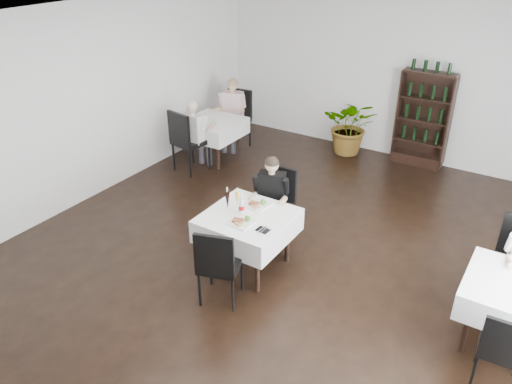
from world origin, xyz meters
TOP-DOWN VIEW (x-y plane):
  - room_shell at (0.00, 0.00)m, footprint 9.00×9.00m
  - wine_shelf at (0.60, 4.31)m, footprint 0.90×0.28m
  - main_table at (-0.30, 0.00)m, footprint 1.03×1.03m
  - left_table at (-2.70, 2.50)m, footprint 0.98×0.98m
  - potted_tree at (-0.66, 4.13)m, footprint 1.16×1.06m
  - main_chair_far at (-0.37, 0.82)m, footprint 0.47×0.48m
  - main_chair_near at (-0.21, -0.76)m, footprint 0.57×0.58m
  - left_chair_far at (-2.68, 3.23)m, footprint 0.55×0.56m
  - left_chair_near at (-2.76, 1.80)m, footprint 0.60×0.60m
  - right_chair_near at (2.71, -0.36)m, footprint 0.42×0.43m
  - diner_main at (-0.36, 0.64)m, footprint 0.54×0.58m
  - diner_left_far at (-2.71, 3.14)m, footprint 0.58×0.62m
  - diner_left_near at (-2.68, 1.97)m, footprint 0.50×0.50m
  - plate_far at (-0.32, 0.25)m, footprint 0.32×0.32m
  - plate_near at (-0.26, -0.20)m, footprint 0.30×0.30m
  - pilsner_dark at (-0.60, 0.00)m, footprint 0.07×0.07m
  - pilsner_lager at (-0.53, 0.10)m, footprint 0.06×0.06m
  - coke_bottle at (-0.38, -0.03)m, footprint 0.07×0.07m
  - napkin_cutlery at (0.04, -0.20)m, footprint 0.16×0.17m

SIDE VIEW (x-z plane):
  - right_chair_near at x=2.71m, z-range 0.06..0.94m
  - potted_tree at x=-0.66m, z-range 0.00..1.10m
  - main_chair_near at x=-0.21m, z-range 0.07..1.06m
  - main_chair_far at x=-0.37m, z-range 0.07..1.11m
  - left_table at x=-2.70m, z-range 0.24..1.01m
  - main_table at x=-0.30m, z-range 0.24..1.01m
  - left_chair_near at x=-2.76m, z-range 0.08..1.22m
  - left_chair_far at x=-2.68m, z-range 0.08..1.22m
  - diner_main at x=-0.36m, z-range 0.10..1.38m
  - diner_left_near at x=-2.68m, z-range 0.11..1.42m
  - napkin_cutlery at x=0.04m, z-range 0.77..0.78m
  - plate_far at x=-0.32m, z-range 0.75..0.83m
  - plate_near at x=-0.26m, z-range 0.75..0.83m
  - diner_left_far at x=-2.71m, z-range 0.11..1.49m
  - wine_shelf at x=0.60m, z-range -0.03..1.72m
  - pilsner_lager at x=-0.53m, z-range 0.75..1.01m
  - coke_bottle at x=-0.38m, z-range 0.74..1.02m
  - pilsner_dark at x=-0.60m, z-range 0.74..1.04m
  - room_shell at x=0.00m, z-range -3.00..6.00m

